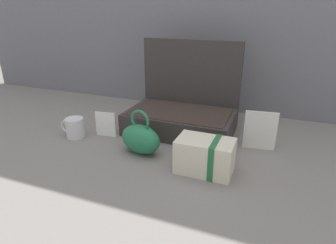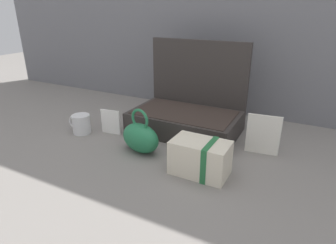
# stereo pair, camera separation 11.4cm
# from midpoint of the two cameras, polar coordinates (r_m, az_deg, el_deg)

# --- Properties ---
(ground_plane) EXTENTS (6.00, 6.00, 0.00)m
(ground_plane) POSITION_cam_midpoint_polar(r_m,az_deg,el_deg) (1.21, 3.88, -5.45)
(ground_plane) COLOR slate
(open_suitcase) EXTENTS (0.49, 0.31, 0.41)m
(open_suitcase) POSITION_cam_midpoint_polar(r_m,az_deg,el_deg) (1.37, 6.35, 1.94)
(open_suitcase) COLOR #332D2B
(open_suitcase) RESTS_ON ground_plane
(teal_pouch_handbag) EXTENTS (0.19, 0.13, 0.19)m
(teal_pouch_handbag) POSITION_cam_midpoint_polar(r_m,az_deg,el_deg) (1.16, -2.69, -3.12)
(teal_pouch_handbag) COLOR #237247
(teal_pouch_handbag) RESTS_ON ground_plane
(cream_toiletry_bag) EXTENTS (0.20, 0.13, 0.13)m
(cream_toiletry_bag) POSITION_cam_midpoint_polar(r_m,az_deg,el_deg) (1.02, 9.79, -7.12)
(cream_toiletry_bag) COLOR beige
(cream_toiletry_bag) RESTS_ON ground_plane
(coffee_mug) EXTENTS (0.12, 0.08, 0.09)m
(coffee_mug) POSITION_cam_midpoint_polar(r_m,az_deg,el_deg) (1.38, -14.68, -0.43)
(coffee_mug) COLOR silver
(coffee_mug) RESTS_ON ground_plane
(info_card_left) EXTENTS (0.13, 0.02, 0.16)m
(info_card_left) POSITION_cam_midpoint_polar(r_m,az_deg,el_deg) (1.22, 20.98, -2.45)
(info_card_left) COLOR white
(info_card_left) RESTS_ON ground_plane
(poster_card_right) EXTENTS (0.09, 0.02, 0.12)m
(poster_card_right) POSITION_cam_midpoint_polar(r_m,az_deg,el_deg) (1.34, -9.00, -0.03)
(poster_card_right) COLOR white
(poster_card_right) RESTS_ON ground_plane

